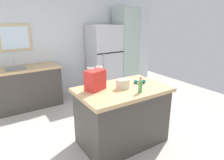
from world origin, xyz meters
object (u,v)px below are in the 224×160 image
Objects in this scene: kitchen_island at (122,115)px; tall_cabinet at (125,49)px; refrigerator at (104,59)px; bottle at (140,86)px; shopping_bag at (95,80)px; small_box at (123,84)px; ear_defenders at (140,82)px.

tall_cabinet is at bearing 52.86° from kitchen_island.
refrigerator is 0.73m from tall_cabinet.
bottle is (0.10, -0.29, 0.56)m from kitchen_island.
tall_cabinet is 2.92m from shopping_bag.
small_box is (0.37, -0.18, -0.08)m from shopping_bag.
tall_cabinet is 2.81m from small_box.
shopping_bag is 1.53× the size of bottle.
ear_defenders is (0.37, 0.04, 0.48)m from kitchen_island.
bottle is (0.48, -0.45, -0.05)m from shopping_bag.
small_box is (-1.70, -2.24, -0.11)m from tall_cabinet.
kitchen_island is at bearing -113.96° from refrigerator.
refrigerator is at bearing 65.98° from small_box.
small_box is at bearing -120.75° from kitchen_island.
ear_defenders is at bearing 5.92° from kitchen_island.
bottle is at bearing -122.19° from tall_cabinet.
refrigerator is 0.80× the size of tall_cabinet.
kitchen_island is at bearing -23.60° from shopping_bag.
tall_cabinet reaches higher than kitchen_island.
tall_cabinet reaches higher than small_box.
bottle is at bearing -43.13° from shopping_bag.
shopping_bag is at bearing -123.60° from refrigerator.
refrigerator is 2.67m from bottle.
tall_cabinet reaches higher than bottle.
small_box reaches higher than ear_defenders.
ear_defenders is at bearing -120.98° from tall_cabinet.
ear_defenders is at bearing 50.48° from bottle.
refrigerator is at bearing 74.26° from ear_defenders.
ear_defenders is at bearing 8.45° from small_box.
kitchen_island is 2.47m from refrigerator.
small_box is 0.29m from bottle.
tall_cabinet reaches higher than ear_defenders.
shopping_bag is 0.42m from small_box.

